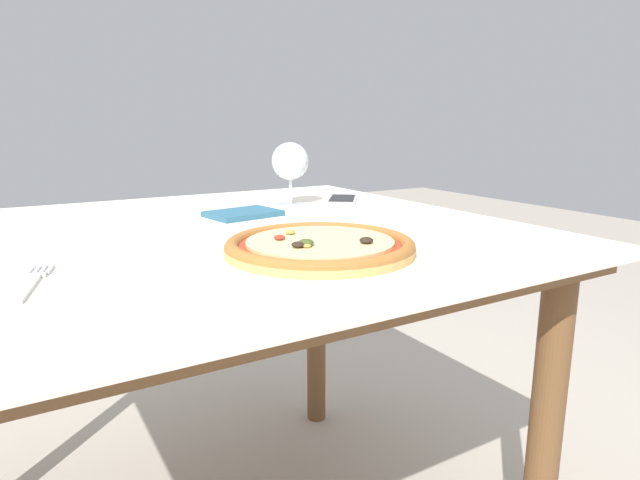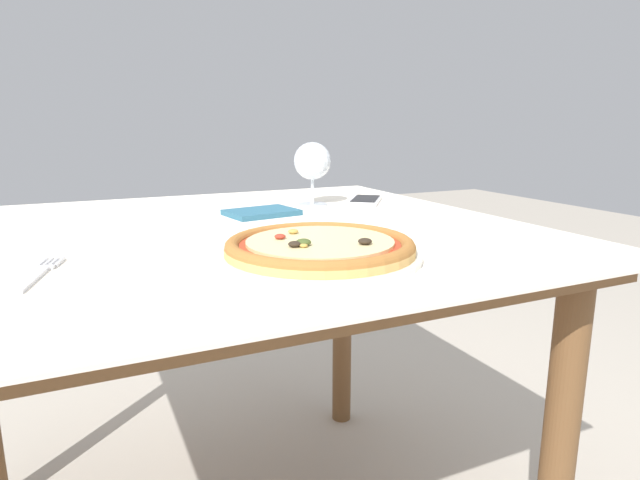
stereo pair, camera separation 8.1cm
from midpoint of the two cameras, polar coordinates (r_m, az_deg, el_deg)
The scene contains 6 objects.
dining_table at distance 1.06m, azimuth -8.65°, elevation -3.75°, with size 1.20×1.05×0.75m.
pizza_plate at distance 0.81m, azimuth 2.84°, elevation -0.91°, with size 0.31×0.31×0.04m.
fork at distance 0.81m, azimuth -25.29°, elevation -3.22°, with size 0.06×0.17×0.00m.
wine_glass_far_left at distance 1.33m, azimuth 0.94°, elevation 8.28°, with size 0.09×0.09×0.16m.
cell_phone at distance 1.39m, azimuth 6.54°, elevation 4.21°, with size 0.14×0.16×0.01m.
napkin_folded at distance 1.20m, azimuth -4.35°, elevation 2.94°, with size 0.17×0.13×0.01m.
Camera 2 is at (-0.24, -1.00, 0.96)m, focal length 30.00 mm.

